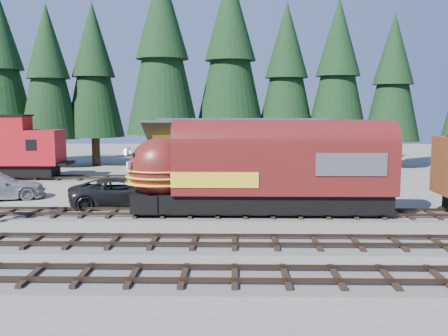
{
  "coord_description": "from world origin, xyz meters",
  "views": [
    {
      "loc": [
        -0.66,
        -23.55,
        6.07
      ],
      "look_at": [
        -1.17,
        4.0,
        2.72
      ],
      "focal_mm": 40.0,
      "sensor_mm": 36.0,
      "label": 1
    }
  ],
  "objects_px": {
    "caboose": "(5,150)",
    "depot": "(243,153)",
    "locomotive": "(255,174)",
    "pickup_truck_a": "(120,192)"
  },
  "relations": [
    {
      "from": "locomotive",
      "to": "caboose",
      "type": "xyz_separation_m",
      "value": [
        -20.5,
        14.0,
        0.11
      ]
    },
    {
      "from": "depot",
      "to": "pickup_truck_a",
      "type": "bearing_deg",
      "value": -153.4
    },
    {
      "from": "depot",
      "to": "locomotive",
      "type": "bearing_deg",
      "value": -85.28
    },
    {
      "from": "locomotive",
      "to": "pickup_truck_a",
      "type": "xyz_separation_m",
      "value": [
        -8.16,
        2.68,
        -1.54
      ]
    },
    {
      "from": "depot",
      "to": "caboose",
      "type": "bearing_deg",
      "value": 159.41
    },
    {
      "from": "locomotive",
      "to": "caboose",
      "type": "bearing_deg",
      "value": 145.67
    },
    {
      "from": "caboose",
      "to": "pickup_truck_a",
      "type": "bearing_deg",
      "value": -42.54
    },
    {
      "from": "caboose",
      "to": "depot",
      "type": "bearing_deg",
      "value": -20.59
    },
    {
      "from": "locomotive",
      "to": "pickup_truck_a",
      "type": "relative_size",
      "value": 2.41
    },
    {
      "from": "caboose",
      "to": "locomotive",
      "type": "bearing_deg",
      "value": -34.33
    }
  ]
}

